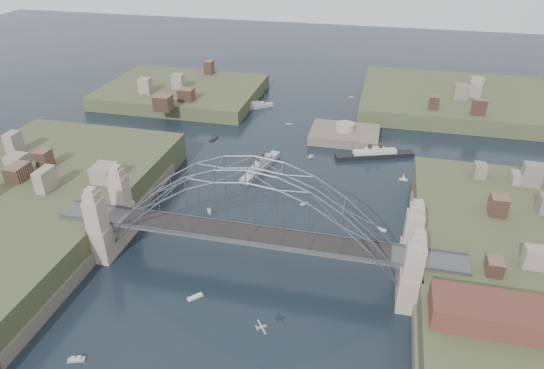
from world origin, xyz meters
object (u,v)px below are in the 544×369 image
at_px(ocean_liner, 374,155).
at_px(naval_cruiser_near, 261,166).
at_px(bridge, 251,218).
at_px(wharf_shed, 496,314).
at_px(fort_island, 344,140).
at_px(naval_cruiser_far, 253,107).

bearing_deg(ocean_liner, naval_cruiser_near, -154.16).
relative_size(bridge, ocean_liner, 3.56).
xyz_separation_m(wharf_shed, naval_cruiser_near, (-53.33, 57.22, -9.05)).
height_order(bridge, fort_island, bridge).
bearing_deg(naval_cruiser_near, wharf_shed, -47.02).
bearing_deg(naval_cruiser_far, ocean_liner, -33.67).
bearing_deg(naval_cruiser_far, naval_cruiser_near, -72.03).
relative_size(wharf_shed, ocean_liner, 0.85).
xyz_separation_m(naval_cruiser_far, ocean_liner, (46.65, -31.07, 0.07)).
bearing_deg(naval_cruiser_far, wharf_shed, -56.58).
distance_m(naval_cruiser_near, ocean_liner, 35.12).
distance_m(naval_cruiser_far, ocean_liner, 56.05).
bearing_deg(ocean_liner, fort_island, 131.86).
relative_size(bridge, naval_cruiser_far, 6.01).
distance_m(fort_island, ocean_liner, 15.46).
xyz_separation_m(bridge, naval_cruiser_near, (-9.33, 43.22, -11.38)).
bearing_deg(naval_cruiser_near, ocean_liner, 25.84).
relative_size(fort_island, naval_cruiser_far, 1.57).
bearing_deg(wharf_shed, naval_cruiser_near, 132.98).
height_order(naval_cruiser_near, ocean_liner, naval_cruiser_near).
bearing_deg(wharf_shed, bridge, 162.35).
xyz_separation_m(naval_cruiser_near, ocean_liner, (31.61, 15.31, -0.04)).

